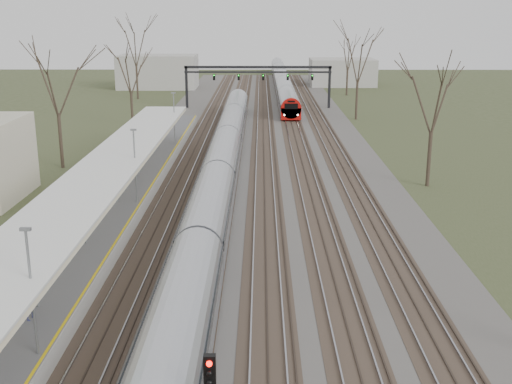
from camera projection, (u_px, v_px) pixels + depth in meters
track_bed at (257, 151)px, 63.85m from camera, size 24.00×160.00×0.22m
platform at (128, 195)px, 46.95m from camera, size 3.50×69.00×1.00m
canopy at (111, 164)px, 41.68m from camera, size 4.10×50.00×3.11m
signal_gantry at (258, 74)px, 91.40m from camera, size 21.00×0.59×6.08m
tree_west_far at (55, 78)px, 55.08m from camera, size 5.50×5.50×11.33m
tree_east_far at (434, 95)px, 49.27m from camera, size 5.00×5.00×10.30m
train_near at (223, 159)px, 54.17m from camera, size 2.62×75.21×3.05m
train_far at (282, 80)px, 116.61m from camera, size 2.62×75.21×3.05m
passenger at (30, 302)px, 26.70m from camera, size 0.55×0.68×1.61m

